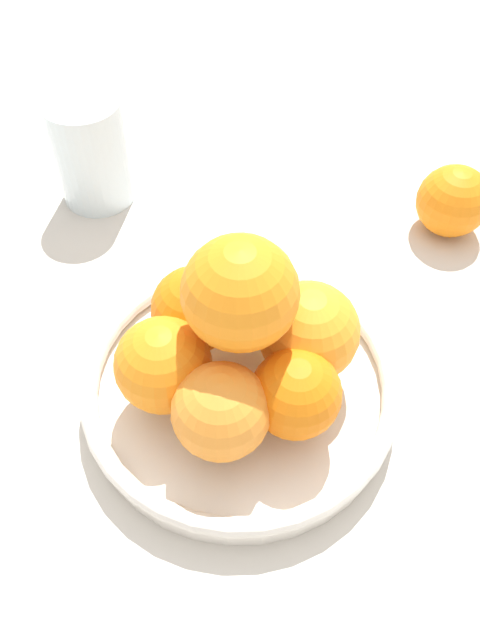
# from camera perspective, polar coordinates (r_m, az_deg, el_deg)

# --- Properties ---
(ground_plane) EXTENTS (4.00, 4.00, 0.00)m
(ground_plane) POSITION_cam_1_polar(r_m,az_deg,el_deg) (0.54, 0.00, -7.06)
(ground_plane) COLOR beige
(fruit_bowl) EXTENTS (0.26, 0.26, 0.04)m
(fruit_bowl) POSITION_cam_1_polar(r_m,az_deg,el_deg) (0.52, 0.00, -6.04)
(fruit_bowl) COLOR silver
(fruit_bowl) RESTS_ON ground_plane
(orange_pile) EXTENTS (0.18, 0.19, 0.14)m
(orange_pile) POSITION_cam_1_polar(r_m,az_deg,el_deg) (0.47, 0.32, -1.48)
(orange_pile) COLOR orange
(orange_pile) RESTS_ON fruit_bowl
(stray_orange) EXTENTS (0.07, 0.07, 0.07)m
(stray_orange) POSITION_cam_1_polar(r_m,az_deg,el_deg) (0.69, 18.89, 10.26)
(stray_orange) COLOR orange
(stray_orange) RESTS_ON ground_plane
(drinking_glass) EXTENTS (0.08, 0.08, 0.12)m
(drinking_glass) POSITION_cam_1_polar(r_m,az_deg,el_deg) (0.70, -13.45, 14.76)
(drinking_glass) COLOR silver
(drinking_glass) RESTS_ON ground_plane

